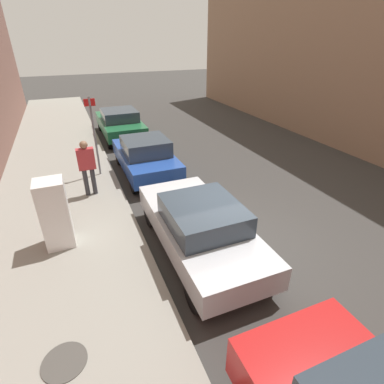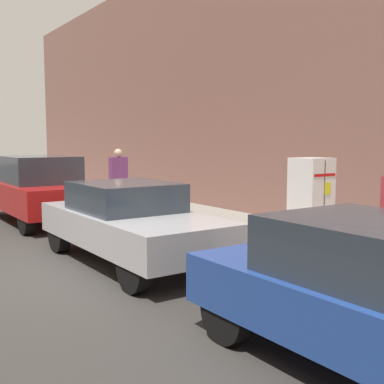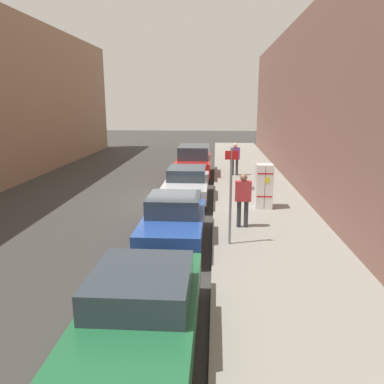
% 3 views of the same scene
% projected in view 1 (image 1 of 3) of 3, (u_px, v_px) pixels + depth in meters
% --- Properties ---
extents(ground_plane, '(80.00, 80.00, 0.00)m').
position_uv_depth(ground_plane, '(232.00, 245.00, 7.54)').
color(ground_plane, '#383533').
extents(sidewalk_slab, '(3.83, 44.00, 0.15)m').
position_uv_depth(sidewalk_slab, '(66.00, 287.00, 6.17)').
color(sidewalk_slab, gray).
rests_on(sidewalk_slab, ground).
extents(discarded_refrigerator, '(0.63, 0.63, 1.69)m').
position_uv_depth(discarded_refrigerator, '(55.00, 214.00, 6.97)').
color(discarded_refrigerator, white).
rests_on(discarded_refrigerator, sidewalk_slab).
extents(manhole_cover, '(0.70, 0.70, 0.02)m').
position_uv_depth(manhole_cover, '(64.00, 362.00, 4.68)').
color(manhole_cover, '#47443F').
rests_on(manhole_cover, sidewalk_slab).
extents(street_sign_post, '(0.36, 0.07, 2.77)m').
position_uv_depth(street_sign_post, '(94.00, 133.00, 10.33)').
color(street_sign_post, slate).
rests_on(street_sign_post, sidewalk_slab).
extents(pedestrian_standing_near, '(0.51, 0.24, 1.77)m').
position_uv_depth(pedestrian_standing_near, '(87.00, 164.00, 9.16)').
color(pedestrian_standing_near, '#333338').
rests_on(pedestrian_standing_near, sidewalk_slab).
extents(parked_sedan_silver, '(1.80, 4.34, 1.42)m').
position_uv_depth(parked_sedan_silver, '(200.00, 226.00, 6.96)').
color(parked_sedan_silver, silver).
rests_on(parked_sedan_silver, ground).
extents(parked_hatchback_blue, '(1.75, 3.87, 1.44)m').
position_uv_depth(parked_hatchback_blue, '(145.00, 156.00, 11.04)').
color(parked_hatchback_blue, '#23479E').
rests_on(parked_hatchback_blue, ground).
extents(parked_sedan_green, '(1.86, 4.40, 1.42)m').
position_uv_depth(parked_sedan_green, '(120.00, 123.00, 15.18)').
color(parked_sedan_green, '#1E6038').
rests_on(parked_sedan_green, ground).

